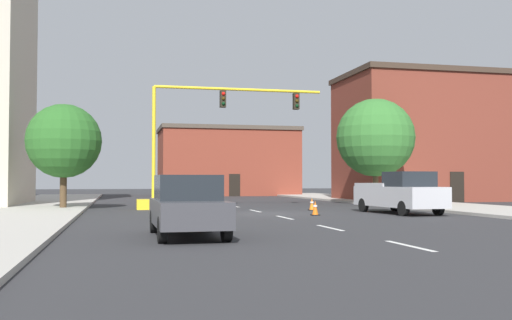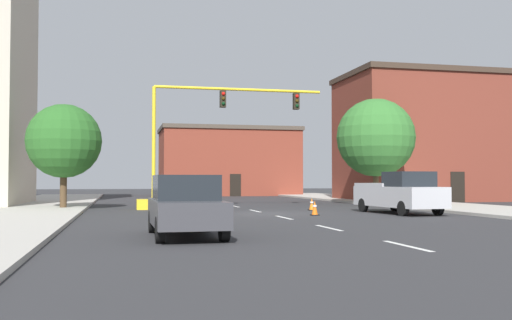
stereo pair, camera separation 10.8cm
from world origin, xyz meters
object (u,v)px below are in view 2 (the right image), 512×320
Objects in this scene: tree_right_mid at (376,138)px; traffic_cone_roadside_b at (312,204)px; pickup_truck_silver at (399,193)px; traffic_cone_roadside_a at (315,208)px; traffic_signal_gantry at (180,167)px; sedan_dark_gray_near_left at (185,205)px; tree_left_near at (64,141)px.

traffic_cone_roadside_b is at bearing -137.69° from tree_right_mid.
traffic_cone_roadside_b is at bearing 129.49° from pickup_truck_silver.
pickup_truck_silver reaches higher than traffic_cone_roadside_a.
traffic_signal_gantry reaches higher than sedan_dark_gray_near_left.
sedan_dark_gray_near_left is at bearing -127.58° from tree_right_mid.
traffic_cone_roadside_b is (12.81, -3.33, -3.35)m from tree_left_near.
traffic_cone_roadside_b is (-6.26, -5.70, -4.02)m from tree_right_mid.
tree_right_mid reaches higher than pickup_truck_silver.
traffic_cone_roadside_a is 4.40m from traffic_cone_roadside_b.
tree_left_near is at bearing 177.09° from traffic_signal_gantry.
traffic_signal_gantry is 15.67× the size of traffic_cone_roadside_a.
sedan_dark_gray_near_left is (-14.30, -18.58, -3.46)m from tree_right_mid.
sedan_dark_gray_near_left is at bearing -121.96° from traffic_cone_roadside_b.
sedan_dark_gray_near_left is at bearing -140.82° from pickup_truck_silver.
tree_right_mid is 23.69m from sedan_dark_gray_near_left.
pickup_truck_silver is 8.35× the size of traffic_cone_roadside_b.
tree_left_near is at bearing 146.87° from traffic_cone_roadside_a.
traffic_signal_gantry is 1.89× the size of pickup_truck_silver.
traffic_signal_gantry is 16.01m from sedan_dark_gray_near_left.
traffic_signal_gantry is 11.99m from pickup_truck_silver.
tree_right_mid is 19.23m from tree_left_near.
traffic_cone_roadside_a is at bearing -106.69° from traffic_cone_roadside_b.
pickup_truck_silver is at bearing 39.18° from sedan_dark_gray_near_left.
traffic_cone_roadside_b is (-3.12, 3.79, -0.65)m from pickup_truck_silver.
traffic_signal_gantry is 1.85× the size of tree_left_near.
tree_right_mid is 1.21× the size of tree_left_near.
tree_left_near is 1.02× the size of pickup_truck_silver.
pickup_truck_silver is (-3.14, -9.49, -3.37)m from tree_right_mid.
sedan_dark_gray_near_left is 15.19m from traffic_cone_roadside_b.
traffic_cone_roadside_a reaches higher than traffic_cone_roadside_b.
traffic_signal_gantry is at bearing 145.18° from pickup_truck_silver.
sedan_dark_gray_near_left is (4.78, -16.20, -2.79)m from tree_left_near.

